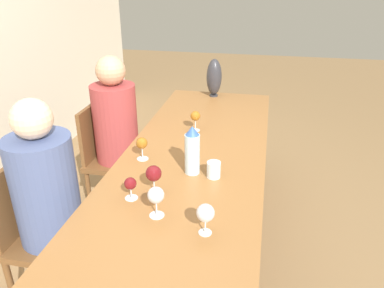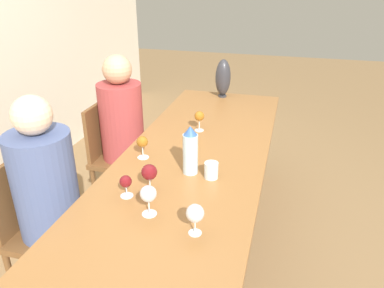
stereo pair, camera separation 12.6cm
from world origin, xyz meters
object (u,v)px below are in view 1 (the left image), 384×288
object	(u,v)px
wine_glass_3	(154,174)
chair_near	(43,231)
water_tumbler	(214,170)
person_near	(50,204)
wine_glass_4	(130,184)
chair_far	(111,155)
person_far	(118,132)
wine_glass_5	(205,213)
vase	(214,77)
wine_glass_2	(195,116)
wine_glass_0	(142,144)
wine_glass_1	(156,196)
water_bottle	(192,151)

from	to	relation	value
wine_glass_3	chair_near	distance (m)	0.76
water_tumbler	person_near	xyz separation A→B (m)	(-0.29, 0.84, -0.14)
water_tumbler	wine_glass_4	world-z (taller)	wine_glass_4
chair_far	person_far	size ratio (longest dim) A/B	0.70
wine_glass_5	chair_near	xyz separation A→B (m)	(0.20, 0.95, -0.39)
vase	wine_glass_2	distance (m)	0.81
vase	wine_glass_4	world-z (taller)	vase
chair_far	chair_near	bearing A→B (deg)	180.00
water_tumbler	person_near	world-z (taller)	person_near
water_tumbler	wine_glass_0	xyz separation A→B (m)	(0.13, 0.45, 0.05)
wine_glass_1	wine_glass_2	size ratio (longest dim) A/B	1.05
person_far	chair_near	bearing A→B (deg)	175.30
wine_glass_2	wine_glass_3	distance (m)	0.84
wine_glass_5	chair_far	bearing A→B (deg)	39.31
wine_glass_1	wine_glass_3	xyz separation A→B (m)	(0.19, 0.07, -0.00)
vase	wine_glass_4	xyz separation A→B (m)	(-1.72, 0.16, -0.09)
wine_glass_0	person_far	xyz separation A→B (m)	(0.55, 0.39, -0.19)
vase	person_far	size ratio (longest dim) A/B	0.26
water_tumbler	wine_glass_4	bearing A→B (deg)	128.10
wine_glass_2	person_near	size ratio (longest dim) A/B	0.11
water_bottle	wine_glass_5	xyz separation A→B (m)	(-0.51, -0.16, -0.03)
person_near	vase	bearing A→B (deg)	-19.92
wine_glass_0	chair_near	size ratio (longest dim) A/B	0.16
vase	wine_glass_2	bearing A→B (deg)	179.24
wine_glass_2	person_near	bearing A→B (deg)	146.10
wine_glass_4	wine_glass_5	size ratio (longest dim) A/B	0.80
water_tumbler	wine_glass_3	xyz separation A→B (m)	(-0.21, 0.27, 0.06)
vase	wine_glass_5	xyz separation A→B (m)	(-1.92, -0.25, -0.07)
wine_glass_5	chair_near	bearing A→B (deg)	78.24
water_bottle	wine_glass_3	xyz separation A→B (m)	(-0.24, 0.15, -0.03)
wine_glass_0	wine_glass_4	xyz separation A→B (m)	(-0.42, -0.08, -0.02)
water_bottle	water_tumbler	world-z (taller)	water_bottle
vase	wine_glass_1	bearing A→B (deg)	-179.74
water_bottle	chair_far	bearing A→B (deg)	50.51
wine_glass_2	chair_far	bearing A→B (deg)	85.57
chair_far	wine_glass_3	bearing A→B (deg)	-144.25
wine_glass_5	person_far	distance (m)	1.47
vase	wine_glass_3	world-z (taller)	vase
water_bottle	wine_glass_0	world-z (taller)	water_bottle
wine_glass_2	wine_glass_3	world-z (taller)	wine_glass_3
wine_glass_5	wine_glass_2	bearing A→B (deg)	13.20
wine_glass_1	person_near	bearing A→B (deg)	79.34
water_tumbler	vase	xyz separation A→B (m)	(1.43, 0.21, 0.13)
person_far	vase	bearing A→B (deg)	-39.58
vase	wine_glass_5	distance (m)	1.93
chair_far	person_far	world-z (taller)	person_far
water_tumbler	wine_glass_2	world-z (taller)	wine_glass_2
wine_glass_2	wine_glass_5	xyz separation A→B (m)	(-1.11, -0.26, -0.00)
water_bottle	chair_near	size ratio (longest dim) A/B	0.32
person_near	water_bottle	bearing A→B (deg)	-66.29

